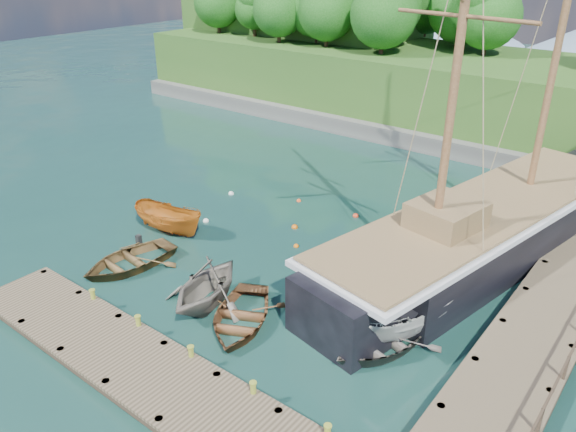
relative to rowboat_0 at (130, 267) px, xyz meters
name	(u,v)px	position (x,y,z in m)	size (l,w,h in m)	color
ground	(245,290)	(5.78, 1.92, 0.00)	(160.00, 160.00, 0.00)	#133630
dock_near	(162,381)	(7.78, -4.58, 0.43)	(20.00, 3.20, 1.10)	#453A29
dock_east	(556,302)	(17.28, 8.92, 0.43)	(3.20, 24.00, 1.10)	#453A29
bollard_0	(96,310)	(1.78, -3.18, 0.00)	(0.26, 0.26, 0.45)	olive
bollard_1	(140,337)	(4.78, -3.18, 0.00)	(0.26, 0.26, 0.45)	olive
bollard_2	(193,369)	(7.78, -3.18, 0.00)	(0.26, 0.26, 0.45)	olive
bollard_3	(254,406)	(10.78, -3.18, 0.00)	(0.26, 0.26, 0.45)	olive
rowboat_0	(130,267)	(0.00, 0.00, 0.00)	(3.38, 4.73, 0.98)	brown
rowboat_1	(208,304)	(5.25, 0.09, 0.00)	(3.81, 4.42, 2.33)	#6E675C
rowboat_2	(240,324)	(7.31, -0.06, 0.00)	(3.30, 4.63, 0.96)	brown
rowboat_3	(381,346)	(12.62, 2.27, 0.00)	(3.40, 4.76, 0.99)	#655C54
motorboat_orange	(170,232)	(-1.26, 3.68, 0.00)	(1.70, 4.51, 1.74)	#BD651A
cabin_boat_white	(401,336)	(12.92, 3.29, 0.00)	(2.07, 5.51, 2.13)	silver
schooner	(482,235)	(12.95, 11.52, 1.18)	(9.28, 28.59, 21.34)	black
mooring_buoy_0	(206,221)	(-0.66, 5.80, 0.00)	(0.34, 0.34, 0.34)	white
mooring_buoy_1	(295,228)	(3.77, 8.27, 0.00)	(0.36, 0.36, 0.36)	#D05B0B
mooring_buoy_2	(296,247)	(5.16, 6.60, 0.00)	(0.28, 0.28, 0.28)	orange
mooring_buoy_3	(404,254)	(9.95, 9.33, 0.00)	(0.29, 0.29, 0.29)	silver
mooring_buoy_4	(299,201)	(1.81, 11.26, 0.00)	(0.28, 0.28, 0.28)	#EB4D1A
mooring_buoy_5	(356,216)	(5.68, 11.58, 0.00)	(0.35, 0.35, 0.35)	red
mooring_buoy_6	(231,194)	(-2.19, 9.51, 0.00)	(0.35, 0.35, 0.35)	white
headland	(365,47)	(-7.09, 33.28, 5.54)	(51.00, 19.31, 12.90)	#474744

